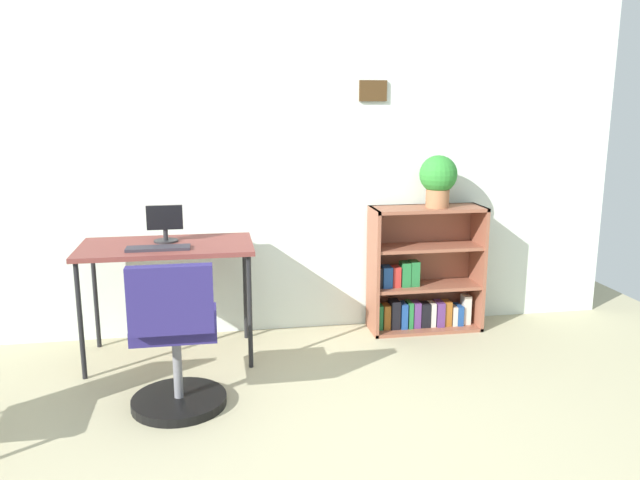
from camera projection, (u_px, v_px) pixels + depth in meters
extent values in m
cube|color=silver|center=(269.00, 165.00, 4.44)|extent=(5.20, 0.10, 2.41)
cube|color=#432C15|center=(373.00, 91.00, 4.40)|extent=(0.20, 0.02, 0.14)
cube|color=brown|center=(166.00, 247.00, 3.99)|extent=(1.09, 0.60, 0.03)
cylinder|color=black|center=(80.00, 322.00, 3.74)|extent=(0.03, 0.03, 0.73)
cylinder|color=black|center=(250.00, 312.00, 3.90)|extent=(0.03, 0.03, 0.73)
cylinder|color=black|center=(96.00, 296.00, 4.24)|extent=(0.03, 0.03, 0.73)
cylinder|color=black|center=(245.00, 289.00, 4.40)|extent=(0.03, 0.03, 0.73)
cylinder|color=#262628|center=(166.00, 241.00, 4.06)|extent=(0.15, 0.15, 0.01)
cylinder|color=#262628|center=(166.00, 235.00, 4.05)|extent=(0.03, 0.03, 0.07)
cube|color=black|center=(165.00, 217.00, 4.02)|extent=(0.23, 0.02, 0.16)
cube|color=#2E2A33|center=(158.00, 248.00, 3.84)|extent=(0.38, 0.12, 0.02)
cylinder|color=black|center=(179.00, 401.00, 3.47)|extent=(0.52, 0.52, 0.05)
cylinder|color=slate|center=(177.00, 364.00, 3.42)|extent=(0.05, 0.05, 0.39)
cube|color=navy|center=(175.00, 324.00, 3.37)|extent=(0.44, 0.44, 0.08)
cube|color=navy|center=(171.00, 300.00, 3.09)|extent=(0.42, 0.07, 0.35)
cube|color=brown|center=(373.00, 271.00, 4.50)|extent=(0.02, 0.30, 0.91)
cube|color=brown|center=(477.00, 267.00, 4.63)|extent=(0.02, 0.30, 0.91)
cube|color=brown|center=(428.00, 209.00, 4.47)|extent=(0.81, 0.30, 0.02)
cube|color=brown|center=(424.00, 327.00, 4.66)|extent=(0.81, 0.30, 0.02)
cube|color=brown|center=(420.00, 264.00, 4.70)|extent=(0.81, 0.02, 0.91)
cube|color=brown|center=(425.00, 286.00, 4.59)|extent=(0.77, 0.28, 0.02)
cube|color=brown|center=(427.00, 247.00, 4.53)|extent=(0.77, 0.28, 0.02)
cube|color=#237238|center=(379.00, 317.00, 4.57)|extent=(0.05, 0.09, 0.18)
cube|color=#99591E|center=(386.00, 316.00, 4.58)|extent=(0.05, 0.10, 0.18)
cube|color=black|center=(394.00, 314.00, 4.59)|extent=(0.07, 0.11, 0.21)
cube|color=#1E478C|center=(403.00, 315.00, 4.60)|extent=(0.05, 0.12, 0.19)
cube|color=#237238|center=(409.00, 314.00, 4.61)|extent=(0.03, 0.12, 0.19)
cube|color=#593372|center=(416.00, 314.00, 4.62)|extent=(0.05, 0.11, 0.19)
cube|color=black|center=(424.00, 314.00, 4.63)|extent=(0.07, 0.11, 0.18)
cube|color=beige|center=(432.00, 314.00, 4.64)|extent=(0.04, 0.10, 0.18)
cube|color=#593372|center=(439.00, 313.00, 4.65)|extent=(0.05, 0.13, 0.18)
cube|color=#99591E|center=(446.00, 313.00, 4.66)|extent=(0.05, 0.11, 0.18)
cube|color=beige|center=(453.00, 315.00, 4.67)|extent=(0.03, 0.12, 0.14)
cube|color=#1E478C|center=(458.00, 314.00, 4.68)|extent=(0.04, 0.13, 0.15)
cube|color=beige|center=(466.00, 309.00, 4.68)|extent=(0.06, 0.09, 0.22)
cube|color=black|center=(379.00, 277.00, 4.51)|extent=(0.03, 0.11, 0.15)
cube|color=#1E478C|center=(386.00, 277.00, 4.52)|extent=(0.07, 0.11, 0.15)
cube|color=#B22D28|center=(396.00, 276.00, 4.53)|extent=(0.06, 0.09, 0.15)
cube|color=#237238|center=(405.00, 274.00, 4.54)|extent=(0.06, 0.11, 0.18)
cube|color=#237238|center=(414.00, 273.00, 4.55)|extent=(0.07, 0.10, 0.18)
cylinder|color=#9E6642|center=(437.00, 198.00, 4.45)|extent=(0.17, 0.17, 0.13)
sphere|color=#2D802E|center=(438.00, 174.00, 4.41)|extent=(0.27, 0.27, 0.27)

